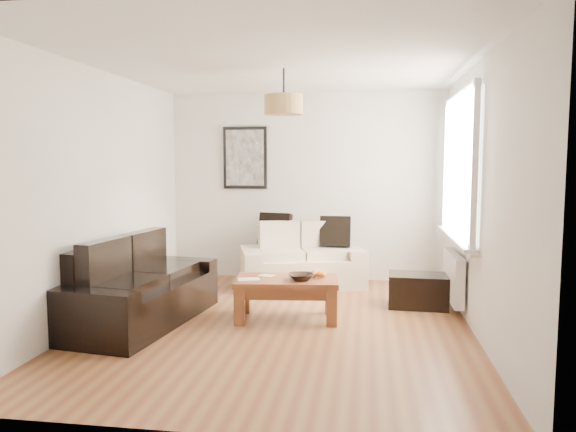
# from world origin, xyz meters

# --- Properties ---
(floor) EXTENTS (4.50, 4.50, 0.00)m
(floor) POSITION_xyz_m (0.00, 0.00, 0.00)
(floor) COLOR brown
(floor) RESTS_ON ground
(ceiling) EXTENTS (3.80, 4.50, 0.00)m
(ceiling) POSITION_xyz_m (0.00, 0.00, 2.60)
(ceiling) COLOR white
(ceiling) RESTS_ON floor
(wall_back) EXTENTS (3.80, 0.04, 2.60)m
(wall_back) POSITION_xyz_m (0.00, 2.25, 1.30)
(wall_back) COLOR silver
(wall_back) RESTS_ON floor
(wall_front) EXTENTS (3.80, 0.04, 2.60)m
(wall_front) POSITION_xyz_m (0.00, -2.25, 1.30)
(wall_front) COLOR silver
(wall_front) RESTS_ON floor
(wall_left) EXTENTS (0.04, 4.50, 2.60)m
(wall_left) POSITION_xyz_m (-1.90, 0.00, 1.30)
(wall_left) COLOR silver
(wall_left) RESTS_ON floor
(wall_right) EXTENTS (0.04, 4.50, 2.60)m
(wall_right) POSITION_xyz_m (1.90, 0.00, 1.30)
(wall_right) COLOR silver
(wall_right) RESTS_ON floor
(window_bay) EXTENTS (0.14, 1.90, 1.60)m
(window_bay) POSITION_xyz_m (1.86, 0.80, 1.60)
(window_bay) COLOR white
(window_bay) RESTS_ON wall_right
(radiator) EXTENTS (0.10, 0.90, 0.52)m
(radiator) POSITION_xyz_m (1.82, 0.80, 0.38)
(radiator) COLOR white
(radiator) RESTS_ON wall_right
(poster) EXTENTS (0.62, 0.04, 0.87)m
(poster) POSITION_xyz_m (-0.85, 2.22, 1.70)
(poster) COLOR black
(poster) RESTS_ON wall_back
(pendant_shade) EXTENTS (0.40, 0.40, 0.20)m
(pendant_shade) POSITION_xyz_m (0.00, 0.30, 2.23)
(pendant_shade) COLOR tan
(pendant_shade) RESTS_ON ceiling
(loveseat_cream) EXTENTS (1.76, 1.29, 0.78)m
(loveseat_cream) POSITION_xyz_m (0.01, 1.78, 0.39)
(loveseat_cream) COLOR beige
(loveseat_cream) RESTS_ON floor
(sofa_leather) EXTENTS (1.15, 1.98, 0.81)m
(sofa_leather) POSITION_xyz_m (-1.43, -0.12, 0.41)
(sofa_leather) COLOR black
(sofa_leather) RESTS_ON floor
(coffee_table) EXTENTS (1.12, 0.69, 0.44)m
(coffee_table) POSITION_xyz_m (0.04, 0.21, 0.22)
(coffee_table) COLOR brown
(coffee_table) RESTS_ON floor
(ottoman) EXTENTS (0.67, 0.45, 0.38)m
(ottoman) POSITION_xyz_m (1.45, 0.90, 0.19)
(ottoman) COLOR black
(ottoman) RESTS_ON floor
(cushion_left) EXTENTS (0.46, 0.23, 0.44)m
(cushion_left) POSITION_xyz_m (-0.38, 1.97, 0.72)
(cushion_left) COLOR black
(cushion_left) RESTS_ON loveseat_cream
(cushion_right) EXTENTS (0.41, 0.13, 0.41)m
(cushion_right) POSITION_xyz_m (0.44, 1.97, 0.71)
(cushion_right) COLOR black
(cushion_right) RESTS_ON loveseat_cream
(fruit_bowl) EXTENTS (0.32, 0.32, 0.06)m
(fruit_bowl) POSITION_xyz_m (0.20, 0.16, 0.47)
(fruit_bowl) COLOR black
(fruit_bowl) RESTS_ON coffee_table
(orange_a) EXTENTS (0.08, 0.08, 0.07)m
(orange_a) POSITION_xyz_m (0.38, 0.29, 0.48)
(orange_a) COLOR #D95912
(orange_a) RESTS_ON fruit_bowl
(orange_b) EXTENTS (0.08, 0.08, 0.06)m
(orange_b) POSITION_xyz_m (0.42, 0.26, 0.48)
(orange_b) COLOR orange
(orange_b) RESTS_ON fruit_bowl
(orange_c) EXTENTS (0.10, 0.10, 0.07)m
(orange_c) POSITION_xyz_m (0.33, 0.29, 0.48)
(orange_c) COLOR orange
(orange_c) RESTS_ON fruit_bowl
(papers) EXTENTS (0.26, 0.21, 0.01)m
(papers) POSITION_xyz_m (-0.33, 0.09, 0.44)
(papers) COLOR silver
(papers) RESTS_ON coffee_table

